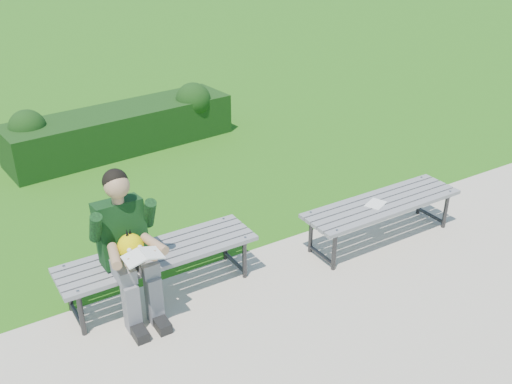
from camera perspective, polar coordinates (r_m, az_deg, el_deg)
name	(u,v)px	position (r m, az deg, el deg)	size (l,w,h in m)	color
ground	(254,251)	(5.98, -0.25, -5.92)	(80.00, 80.00, 0.00)	#1F6F18
walkway	(366,349)	(4.87, 10.99, -15.20)	(30.00, 3.50, 0.02)	beige
hedge	(123,127)	(8.59, -13.17, 6.39)	(3.38, 1.16, 0.84)	#15410F
bench_left	(159,257)	(5.21, -9.71, -6.39)	(1.80, 0.50, 0.46)	gray
bench_right	(382,206)	(6.10, 12.53, -1.42)	(1.80, 0.50, 0.46)	gray
seated_boy	(127,242)	(4.89, -12.78, -4.92)	(0.56, 0.76, 1.31)	gray
paper_sheet	(376,204)	(6.01, 11.89, -1.17)	(0.26, 0.23, 0.01)	white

